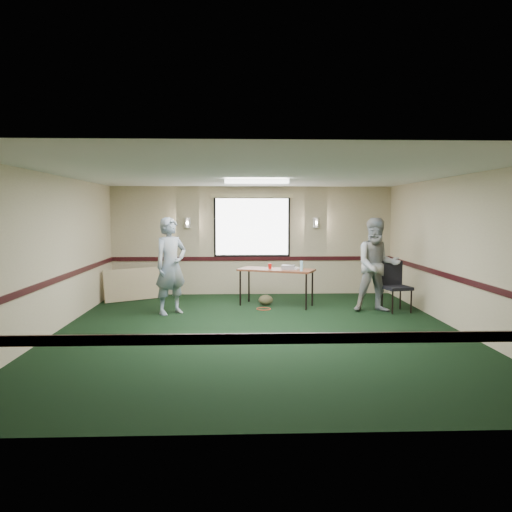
{
  "coord_description": "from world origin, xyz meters",
  "views": [
    {
      "loc": [
        -0.36,
        -8.47,
        2.06
      ],
      "look_at": [
        0.0,
        1.3,
        1.2
      ],
      "focal_mm": 35.0,
      "sensor_mm": 36.0,
      "label": 1
    }
  ],
  "objects_px": {
    "folding_table": "(276,272)",
    "person_left": "(171,266)",
    "projector": "(288,267)",
    "person_right": "(377,265)",
    "conference_chair": "(394,282)"
  },
  "relations": [
    {
      "from": "person_left",
      "to": "person_right",
      "type": "bearing_deg",
      "value": -40.17
    },
    {
      "from": "person_right",
      "to": "projector",
      "type": "bearing_deg",
      "value": 161.61
    },
    {
      "from": "folding_table",
      "to": "conference_chair",
      "type": "height_order",
      "value": "conference_chair"
    },
    {
      "from": "projector",
      "to": "person_right",
      "type": "height_order",
      "value": "person_right"
    },
    {
      "from": "conference_chair",
      "to": "person_right",
      "type": "xyz_separation_m",
      "value": [
        -0.39,
        -0.08,
        0.37
      ]
    },
    {
      "from": "projector",
      "to": "person_left",
      "type": "bearing_deg",
      "value": -150.05
    },
    {
      "from": "projector",
      "to": "conference_chair",
      "type": "height_order",
      "value": "conference_chair"
    },
    {
      "from": "conference_chair",
      "to": "person_left",
      "type": "xyz_separation_m",
      "value": [
        -4.62,
        -0.14,
        0.38
      ]
    },
    {
      "from": "projector",
      "to": "person_left",
      "type": "height_order",
      "value": "person_left"
    },
    {
      "from": "projector",
      "to": "conference_chair",
      "type": "bearing_deg",
      "value": -1.34
    },
    {
      "from": "folding_table",
      "to": "person_left",
      "type": "bearing_deg",
      "value": -137.12
    },
    {
      "from": "conference_chair",
      "to": "person_right",
      "type": "relative_size",
      "value": 0.53
    },
    {
      "from": "person_right",
      "to": "conference_chair",
      "type": "bearing_deg",
      "value": 13.84
    },
    {
      "from": "conference_chair",
      "to": "person_right",
      "type": "bearing_deg",
      "value": 179.53
    },
    {
      "from": "folding_table",
      "to": "projector",
      "type": "distance_m",
      "value": 0.29
    }
  ]
}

